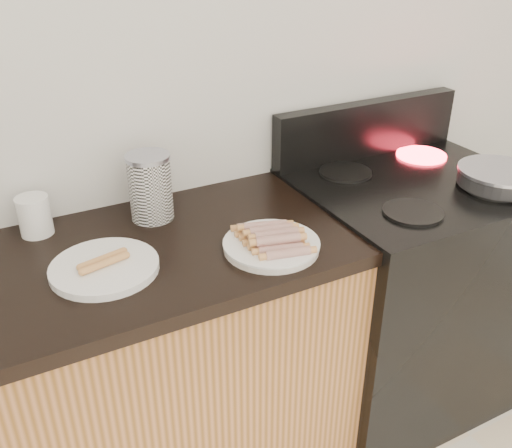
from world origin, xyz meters
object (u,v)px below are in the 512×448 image
main_plate (271,246)px  canister (150,187)px  frying_pan (500,177)px  mug (35,216)px  stove (401,294)px  side_plate (105,268)px

main_plate → canister: size_ratio=1.30×
frying_pan → canister: size_ratio=2.32×
canister → mug: 0.33m
stove → frying_pan: (0.20, -0.16, 0.49)m
side_plate → mug: size_ratio=2.43×
frying_pan → canister: bearing=158.3°
mug → canister: bearing=-10.4°
stove → side_plate: size_ratio=3.34×
side_plate → canister: 0.31m
stove → canister: canister is taller
canister → mug: size_ratio=1.76×
stove → mug: 1.30m
frying_pan → side_plate: size_ratio=1.69×
main_plate → stove: bearing=12.3°
frying_pan → main_plate: bearing=175.0°
stove → mug: mug is taller
stove → canister: 1.03m
main_plate → mug: bearing=144.7°
side_plate → canister: (0.20, 0.22, 0.09)m
main_plate → side_plate: side_plate is taller
frying_pan → canister: (-1.05, 0.34, 0.05)m
frying_pan → mug: (-1.37, 0.40, 0.01)m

